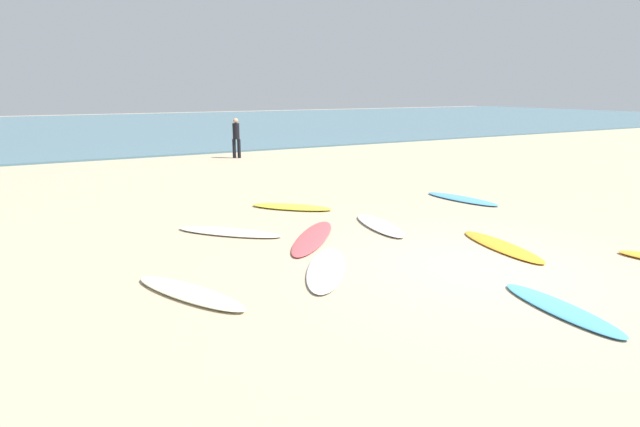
# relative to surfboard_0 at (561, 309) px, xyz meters

# --- Properties ---
(ground_plane) EXTENTS (120.00, 120.00, 0.00)m
(ground_plane) POSITION_rel_surfboard_0_xyz_m (0.37, 1.75, -0.03)
(ground_plane) COLOR tan
(ocean_water) EXTENTS (120.00, 40.00, 0.08)m
(ocean_water) POSITION_rel_surfboard_0_xyz_m (0.37, 38.75, 0.01)
(ocean_water) COLOR slate
(ocean_water) RESTS_ON ground_plane
(surfboard_0) EXTENTS (0.70, 1.97, 0.07)m
(surfboard_0) POSITION_rel_surfboard_0_xyz_m (0.00, 0.00, 0.00)
(surfboard_0) COLOR #4C9FD3
(surfboard_0) RESTS_ON ground_plane
(surfboard_1) EXTENTS (0.92, 2.22, 0.06)m
(surfboard_1) POSITION_rel_surfboard_0_xyz_m (1.53, 2.37, -0.00)
(surfboard_1) COLOR orange
(surfboard_1) RESTS_ON ground_plane
(surfboard_2) EXTENTS (1.94, 2.01, 0.07)m
(surfboard_2) POSITION_rel_surfboard_0_xyz_m (-2.46, 5.70, 0.00)
(surfboard_2) COLOR silver
(surfboard_2) RESTS_ON ground_plane
(surfboard_3) EXTENTS (0.93, 2.09, 0.08)m
(surfboard_3) POSITION_rel_surfboard_0_xyz_m (0.46, 4.66, 0.01)
(surfboard_3) COLOR white
(surfboard_3) RESTS_ON ground_plane
(surfboard_4) EXTENTS (1.74, 2.15, 0.07)m
(surfboard_4) POSITION_rel_surfboard_0_xyz_m (-1.87, 2.85, 0.00)
(surfboard_4) COLOR white
(surfboard_4) RESTS_ON ground_plane
(surfboard_5) EXTENTS (1.33, 2.15, 0.09)m
(surfboard_5) POSITION_rel_surfboard_0_xyz_m (-4.06, 2.88, 0.01)
(surfboard_5) COLOR #EAECC0
(surfboard_5) RESTS_ON ground_plane
(surfboard_6) EXTENTS (1.83, 1.84, 0.09)m
(surfboard_6) POSITION_rel_surfboard_0_xyz_m (-0.36, 7.13, 0.01)
(surfboard_6) COLOR yellow
(surfboard_6) RESTS_ON ground_plane
(surfboard_7) EXTENTS (2.08, 2.28, 0.06)m
(surfboard_7) POSITION_rel_surfboard_0_xyz_m (-1.19, 4.55, -0.00)
(surfboard_7) COLOR #E44C52
(surfboard_7) RESTS_ON ground_plane
(surfboard_8) EXTENTS (0.90, 2.24, 0.07)m
(surfboard_8) POSITION_rel_surfboard_0_xyz_m (3.93, 5.87, 0.00)
(surfboard_8) COLOR #519CDB
(surfboard_8) RESTS_ON ground_plane
(beachgoer_near) EXTENTS (0.37, 0.37, 1.64)m
(beachgoer_near) POSITION_rel_surfboard_0_xyz_m (1.91, 16.85, 0.88)
(beachgoer_near) COLOR black
(beachgoer_near) RESTS_ON ground_plane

